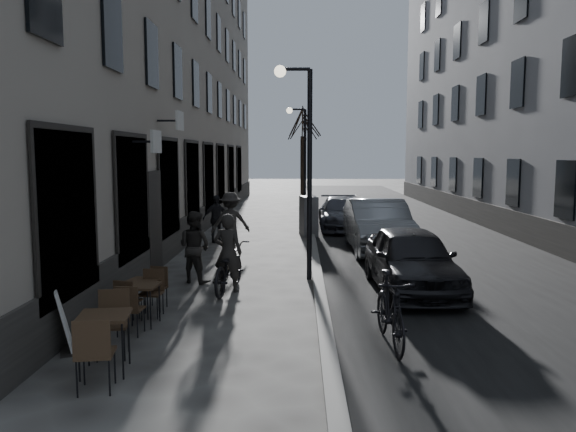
{
  "coord_description": "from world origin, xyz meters",
  "views": [
    {
      "loc": [
        -0.24,
        -7.38,
        3.04
      ],
      "look_at": [
        -0.47,
        3.73,
        1.8
      ],
      "focal_mm": 35.0,
      "sensor_mm": 36.0,
      "label": 1
    }
  ],
  "objects_px": {
    "bistro_set_c": "(142,294)",
    "sign_board": "(65,326)",
    "streetlamp_far": "(301,151)",
    "pedestrian_near": "(195,247)",
    "bistro_set_a": "(105,337)",
    "tree_far": "(302,127)",
    "streetlamp_near": "(302,148)",
    "bicycle": "(228,268)",
    "moped": "(390,310)",
    "pedestrian_mid": "(230,222)",
    "pedestrian_far": "(216,219)",
    "bistro_set_b": "(141,301)",
    "tree_near": "(303,121)",
    "car_near": "(411,259)",
    "car_far": "(342,213)",
    "utility_cabinet": "(309,216)",
    "car_mid": "(378,226)"
  },
  "relations": [
    {
      "from": "bicycle",
      "to": "bistro_set_b",
      "type": "bearing_deg",
      "value": 71.9
    },
    {
      "from": "tree_near",
      "to": "car_near",
      "type": "height_order",
      "value": "tree_near"
    },
    {
      "from": "streetlamp_far",
      "to": "pedestrian_far",
      "type": "relative_size",
      "value": 3.12
    },
    {
      "from": "streetlamp_near",
      "to": "pedestrian_near",
      "type": "relative_size",
      "value": 3.0
    },
    {
      "from": "utility_cabinet",
      "to": "bicycle",
      "type": "relative_size",
      "value": 0.73
    },
    {
      "from": "streetlamp_far",
      "to": "pedestrian_near",
      "type": "bearing_deg",
      "value": -101.61
    },
    {
      "from": "streetlamp_near",
      "to": "bicycle",
      "type": "height_order",
      "value": "streetlamp_near"
    },
    {
      "from": "bistro_set_b",
      "to": "pedestrian_mid",
      "type": "relative_size",
      "value": 0.8
    },
    {
      "from": "bistro_set_c",
      "to": "moped",
      "type": "distance_m",
      "value": 4.67
    },
    {
      "from": "car_far",
      "to": "moped",
      "type": "distance_m",
      "value": 13.78
    },
    {
      "from": "bistro_set_a",
      "to": "car_far",
      "type": "distance_m",
      "value": 15.6
    },
    {
      "from": "car_far",
      "to": "pedestrian_mid",
      "type": "bearing_deg",
      "value": -126.45
    },
    {
      "from": "tree_near",
      "to": "car_mid",
      "type": "xyz_separation_m",
      "value": [
        2.29,
        -11.09,
        -3.86
      ]
    },
    {
      "from": "tree_far",
      "to": "pedestrian_near",
      "type": "bearing_deg",
      "value": -96.97
    },
    {
      "from": "bistro_set_a",
      "to": "sign_board",
      "type": "relative_size",
      "value": 1.73
    },
    {
      "from": "streetlamp_near",
      "to": "car_mid",
      "type": "xyz_separation_m",
      "value": [
        2.36,
        3.91,
        -2.35
      ]
    },
    {
      "from": "streetlamp_far",
      "to": "bicycle",
      "type": "distance_m",
      "value": 13.6
    },
    {
      "from": "pedestrian_far",
      "to": "car_mid",
      "type": "height_order",
      "value": "pedestrian_far"
    },
    {
      "from": "streetlamp_near",
      "to": "pedestrian_mid",
      "type": "bearing_deg",
      "value": 119.52
    },
    {
      "from": "bistro_set_c",
      "to": "sign_board",
      "type": "height_order",
      "value": "sign_board"
    },
    {
      "from": "sign_board",
      "to": "moped",
      "type": "xyz_separation_m",
      "value": [
        5.04,
        0.36,
        0.18
      ]
    },
    {
      "from": "tree_far",
      "to": "car_near",
      "type": "xyz_separation_m",
      "value": [
        2.34,
        -22.14,
        -3.95
      ]
    },
    {
      "from": "car_far",
      "to": "moped",
      "type": "relative_size",
      "value": 2.3
    },
    {
      "from": "tree_far",
      "to": "bistro_set_c",
      "type": "distance_m",
      "value": 24.69
    },
    {
      "from": "tree_far",
      "to": "pedestrian_mid",
      "type": "xyz_separation_m",
      "value": [
        -2.29,
        -17.08,
        -3.74
      ]
    },
    {
      "from": "tree_near",
      "to": "bistro_set_c",
      "type": "bearing_deg",
      "value": -99.68
    },
    {
      "from": "moped",
      "to": "bistro_set_a",
      "type": "bearing_deg",
      "value": -167.34
    },
    {
      "from": "streetlamp_near",
      "to": "utility_cabinet",
      "type": "xyz_separation_m",
      "value": [
        0.27,
        7.33,
        -2.43
      ]
    },
    {
      "from": "bistro_set_c",
      "to": "pedestrian_near",
      "type": "height_order",
      "value": "pedestrian_near"
    },
    {
      "from": "bistro_set_b",
      "to": "moped",
      "type": "relative_size",
      "value": 0.77
    },
    {
      "from": "bistro_set_b",
      "to": "moped",
      "type": "bearing_deg",
      "value": -9.69
    },
    {
      "from": "bicycle",
      "to": "pedestrian_mid",
      "type": "bearing_deg",
      "value": -75.22
    },
    {
      "from": "bistro_set_a",
      "to": "bistro_set_b",
      "type": "height_order",
      "value": "bistro_set_a"
    },
    {
      "from": "streetlamp_far",
      "to": "bistro_set_a",
      "type": "xyz_separation_m",
      "value": [
        -2.77,
        -17.9,
        -2.65
      ]
    },
    {
      "from": "streetlamp_near",
      "to": "tree_far",
      "type": "xyz_separation_m",
      "value": [
        0.07,
        21.0,
        1.5
      ]
    },
    {
      "from": "bistro_set_a",
      "to": "pedestrian_near",
      "type": "relative_size",
      "value": 1.01
    },
    {
      "from": "streetlamp_far",
      "to": "pedestrian_far",
      "type": "bearing_deg",
      "value": -114.65
    },
    {
      "from": "tree_far",
      "to": "car_near",
      "type": "distance_m",
      "value": 22.61
    },
    {
      "from": "tree_far",
      "to": "sign_board",
      "type": "distance_m",
      "value": 26.67
    },
    {
      "from": "bistro_set_c",
      "to": "sign_board",
      "type": "xyz_separation_m",
      "value": [
        -0.65,
        -1.94,
        -0.01
      ]
    },
    {
      "from": "streetlamp_near",
      "to": "bistro_set_b",
      "type": "height_order",
      "value": "streetlamp_near"
    },
    {
      "from": "sign_board",
      "to": "car_mid",
      "type": "xyz_separation_m",
      "value": [
        6.03,
        8.97,
        0.41
      ]
    },
    {
      "from": "bistro_set_c",
      "to": "moped",
      "type": "xyz_separation_m",
      "value": [
        4.39,
        -1.59,
        0.16
      ]
    },
    {
      "from": "pedestrian_near",
      "to": "moped",
      "type": "distance_m",
      "value": 5.85
    },
    {
      "from": "pedestrian_mid",
      "to": "moped",
      "type": "bearing_deg",
      "value": 102.83
    },
    {
      "from": "moped",
      "to": "car_mid",
      "type": "bearing_deg",
      "value": 80.11
    },
    {
      "from": "sign_board",
      "to": "moped",
      "type": "height_order",
      "value": "moped"
    },
    {
      "from": "tree_far",
      "to": "pedestrian_far",
      "type": "relative_size",
      "value": 3.49
    },
    {
      "from": "pedestrian_mid",
      "to": "pedestrian_far",
      "type": "height_order",
      "value": "pedestrian_mid"
    },
    {
      "from": "pedestrian_mid",
      "to": "utility_cabinet",
      "type": "bearing_deg",
      "value": -135.9
    }
  ]
}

